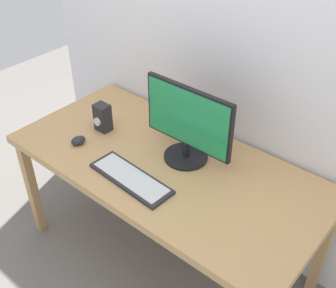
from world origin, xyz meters
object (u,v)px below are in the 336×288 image
at_px(keyboard_primary, 131,178).
at_px(monitor, 188,124).
at_px(mouse, 78,140).
at_px(audio_controller, 102,118).
at_px(desk, 165,172).

bearing_deg(keyboard_primary, monitor, 73.14).
relative_size(mouse, audio_controller, 0.51).
xyz_separation_m(desk, audio_controller, (-0.45, -0.00, 0.14)).
relative_size(desk, mouse, 20.23).
xyz_separation_m(monitor, audio_controller, (-0.51, -0.10, -0.12)).
height_order(mouse, audio_controller, audio_controller).
distance_m(desk, monitor, 0.29).
bearing_deg(audio_controller, desk, 0.42).
distance_m(desk, audio_controller, 0.48).
height_order(keyboard_primary, mouse, mouse).
xyz_separation_m(desk, keyboard_primary, (-0.04, -0.21, 0.07)).
bearing_deg(monitor, audio_controller, -168.38).
distance_m(desk, keyboard_primary, 0.23).
bearing_deg(mouse, keyboard_primary, 5.00).
relative_size(monitor, audio_controller, 3.14).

